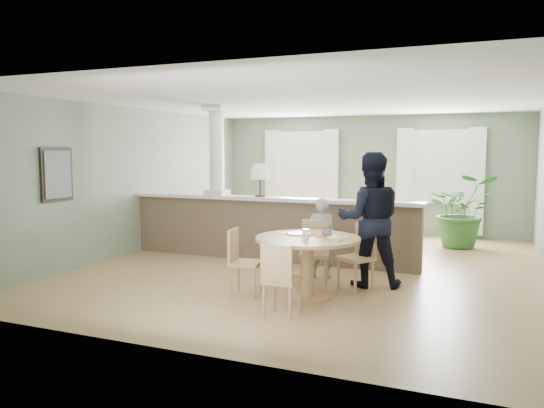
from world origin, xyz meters
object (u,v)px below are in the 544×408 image
at_px(dining_table, 308,250).
at_px(chair_side, 241,258).
at_px(chair_near, 280,277).
at_px(chair_far_boy, 315,249).
at_px(chair_far_man, 360,253).
at_px(child_person, 321,238).
at_px(houseplant, 462,211).
at_px(sofa, 315,225).
at_px(man_person, 370,220).

relative_size(dining_table, chair_side, 1.53).
bearing_deg(chair_near, chair_far_boy, -87.43).
bearing_deg(chair_side, chair_far_man, -66.51).
bearing_deg(chair_far_boy, chair_far_man, -15.46).
relative_size(dining_table, chair_near, 1.55).
relative_size(chair_near, child_person, 0.71).
bearing_deg(chair_far_boy, chair_near, -100.73).
xyz_separation_m(houseplant, chair_far_man, (-1.13, -3.87, -0.23)).
relative_size(houseplant, chair_near, 1.67).
bearing_deg(chair_far_man, dining_table, -91.11).
xyz_separation_m(chair_far_man, chair_side, (-1.40, -0.87, -0.01)).
bearing_deg(sofa, child_person, -78.59).
distance_m(chair_far_boy, child_person, 0.43).
bearing_deg(chair_far_boy, chair_side, -144.39).
distance_m(chair_far_boy, man_person, 0.89).
distance_m(houseplant, chair_near, 5.73).
bearing_deg(chair_far_man, man_person, 100.72).
relative_size(chair_near, chair_side, 0.99).
bearing_deg(chair_far_man, chair_near, -76.92).
xyz_separation_m(chair_far_boy, man_person, (0.74, 0.21, 0.44)).
distance_m(sofa, chair_near, 4.46).
height_order(chair_side, man_person, man_person).
xyz_separation_m(chair_far_man, man_person, (0.09, 0.22, 0.45)).
xyz_separation_m(sofa, chair_side, (0.14, -3.62, 0.03)).
xyz_separation_m(chair_near, man_person, (0.64, 1.82, 0.47)).
bearing_deg(dining_table, houseplant, 70.63).
height_order(dining_table, man_person, man_person).
xyz_separation_m(chair_near, child_person, (-0.14, 2.03, 0.13)).
bearing_deg(houseplant, chair_near, -107.12).
height_order(houseplant, chair_near, houseplant).
height_order(chair_side, child_person, child_person).
bearing_deg(sofa, man_person, -65.97).
bearing_deg(man_person, chair_side, 19.34).
xyz_separation_m(chair_near, chair_side, (-0.85, 0.73, 0.00)).
relative_size(sofa, child_person, 2.55).
bearing_deg(houseplant, dining_table, -109.37).
bearing_deg(dining_table, chair_far_man, 56.80).
height_order(sofa, chair_near, sofa).
xyz_separation_m(chair_far_boy, chair_side, (-0.74, -0.88, -0.02)).
xyz_separation_m(houseplant, child_person, (-1.82, -3.44, -0.12)).
xyz_separation_m(dining_table, man_person, (0.58, 0.97, 0.30)).
height_order(dining_table, chair_far_man, dining_table).
distance_m(dining_table, chair_far_boy, 0.79).
height_order(chair_near, child_person, child_person).
bearing_deg(chair_far_man, houseplant, 105.77).
distance_m(chair_near, man_person, 1.99).
distance_m(houseplant, chair_far_man, 4.04).
height_order(chair_far_man, man_person, man_person).
bearing_deg(man_person, houseplant, -123.06).
relative_size(sofa, chair_near, 3.57).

